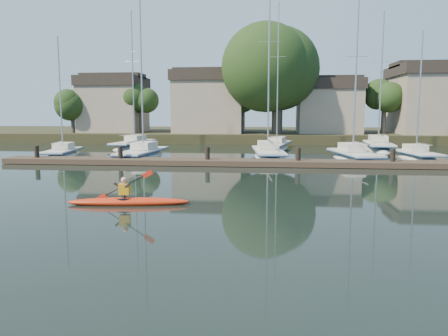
# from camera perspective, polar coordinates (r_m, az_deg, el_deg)

# --- Properties ---
(ground) EXTENTS (160.00, 160.00, 0.00)m
(ground) POSITION_cam_1_polar(r_m,az_deg,el_deg) (15.24, 1.74, -6.23)
(ground) COLOR black
(ground) RESTS_ON ground
(kayak) EXTENTS (4.78, 1.21, 1.52)m
(kayak) POSITION_cam_1_polar(r_m,az_deg,el_deg) (17.32, -12.44, -4.10)
(kayak) COLOR red
(kayak) RESTS_ON ground
(dock) EXTENTS (34.00, 2.00, 1.80)m
(dock) POSITION_cam_1_polar(r_m,az_deg,el_deg) (28.99, 3.71, 0.74)
(dock) COLOR #403124
(dock) RESTS_ON ground
(sailboat_0) EXTENTS (2.72, 6.80, 10.48)m
(sailboat_0) POSITION_cam_1_polar(r_m,az_deg,el_deg) (37.16, -20.34, 1.19)
(sailboat_0) COLOR silver
(sailboat_0) RESTS_ON ground
(sailboat_1) EXTENTS (2.75, 8.64, 13.91)m
(sailboat_1) POSITION_cam_1_polar(r_m,az_deg,el_deg) (34.27, -10.60, 1.01)
(sailboat_1) COLOR silver
(sailboat_1) RESTS_ON ground
(sailboat_2) EXTENTS (3.02, 9.33, 15.17)m
(sailboat_2) POSITION_cam_1_polar(r_m,az_deg,el_deg) (34.26, 5.76, 1.10)
(sailboat_2) COLOR silver
(sailboat_2) RESTS_ON ground
(sailboat_3) EXTENTS (3.51, 8.32, 13.01)m
(sailboat_3) POSITION_cam_1_polar(r_m,az_deg,el_deg) (33.53, 16.58, 0.68)
(sailboat_3) COLOR silver
(sailboat_3) RESTS_ON ground
(sailboat_4) EXTENTS (2.73, 6.41, 10.56)m
(sailboat_4) POSITION_cam_1_polar(r_m,az_deg,el_deg) (35.99, 23.87, 0.83)
(sailboat_4) COLOR silver
(sailboat_4) RESTS_ON ground
(sailboat_5) EXTENTS (3.15, 8.89, 14.40)m
(sailboat_5) POSITION_cam_1_polar(r_m,az_deg,el_deg) (44.43, -11.70, 2.46)
(sailboat_5) COLOR silver
(sailboat_5) RESTS_ON ground
(sailboat_6) EXTENTS (3.66, 9.46, 14.72)m
(sailboat_6) POSITION_cam_1_polar(r_m,az_deg,el_deg) (41.84, 6.82, 2.27)
(sailboat_6) COLOR silver
(sailboat_6) RESTS_ON ground
(sailboat_7) EXTENTS (3.22, 8.86, 13.96)m
(sailboat_7) POSITION_cam_1_polar(r_m,az_deg,el_deg) (43.24, 19.48, 2.01)
(sailboat_7) COLOR silver
(sailboat_7) RESTS_ON ground
(shore) EXTENTS (90.00, 25.25, 12.75)m
(shore) POSITION_cam_1_polar(r_m,az_deg,el_deg) (55.06, 6.45, 7.07)
(shore) COLOR #262F17
(shore) RESTS_ON ground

